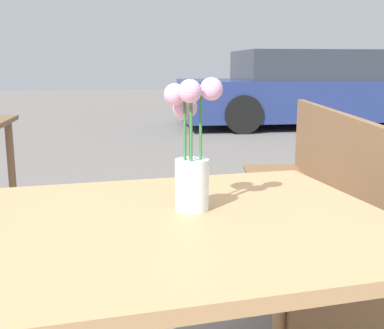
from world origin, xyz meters
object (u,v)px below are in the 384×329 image
Objects in this scene: table_front at (191,256)px; flower_vase at (192,157)px; bench_near at (312,196)px; parked_car at (309,90)px.

flower_vase reaches higher than table_front.
bench_near is at bearing 52.17° from flower_vase.
flower_vase is 7.65m from parked_car.
flower_vase is 0.21× the size of bench_near.
bench_near is 0.34× the size of parked_car.
bench_near is at bearing 53.52° from table_front.
parked_car is at bearing 65.35° from table_front.
table_front is at bearing -114.65° from parked_car.
parked_car reaches higher than flower_vase.
table_front is 7.71m from parked_car.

